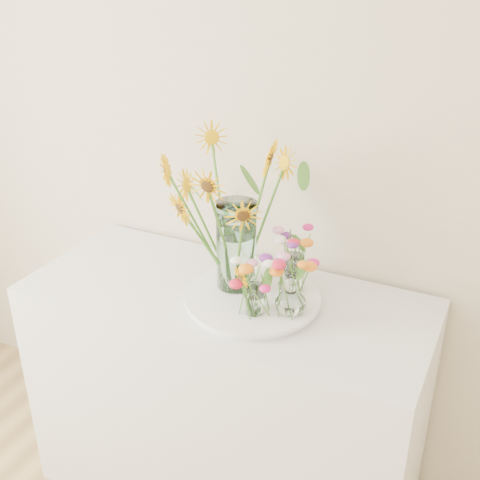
{
  "coord_description": "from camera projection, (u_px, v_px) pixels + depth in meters",
  "views": [
    {
      "loc": [
        0.76,
        0.36,
        1.96
      ],
      "look_at": [
        0.01,
        1.9,
        1.13
      ],
      "focal_mm": 45.0,
      "sensor_mm": 36.0,
      "label": 1
    }
  ],
  "objects": [
    {
      "name": "wildflower_posy_a",
      "position": [
        255.0,
        287.0,
        1.86
      ],
      "size": [
        0.2,
        0.2,
        0.19
      ],
      "primitive_type": null,
      "color": "orange",
      "rests_on": "tray"
    },
    {
      "name": "sunflower_bouquet",
      "position": [
        236.0,
        210.0,
        1.93
      ],
      "size": [
        0.92,
        0.92,
        0.56
      ],
      "primitive_type": null,
      "rotation": [
        0.0,
        0.0,
        0.4
      ],
      "color": "#EEAE05",
      "rests_on": "tray"
    },
    {
      "name": "mason_jar",
      "position": [
        236.0,
        246.0,
        1.99
      ],
      "size": [
        0.17,
        0.17,
        0.31
      ],
      "primitive_type": "cylinder",
      "rotation": [
        0.0,
        0.0,
        0.4
      ],
      "color": "#C0F0E7",
      "rests_on": "tray"
    },
    {
      "name": "tray",
      "position": [
        253.0,
        301.0,
        1.99
      ],
      "size": [
        0.42,
        0.42,
        0.02
      ],
      "primitive_type": "cylinder",
      "color": "white",
      "rests_on": "counter"
    },
    {
      "name": "counter",
      "position": [
        226.0,
        397.0,
        2.25
      ],
      "size": [
        1.4,
        0.6,
        0.9
      ],
      "primitive_type": "cube",
      "color": "white",
      "rests_on": "ground_plane"
    },
    {
      "name": "wildflower_posy_b",
      "position": [
        291.0,
        282.0,
        1.85
      ],
      "size": [
        0.21,
        0.21,
        0.23
      ],
      "primitive_type": null,
      "color": "orange",
      "rests_on": "tray"
    },
    {
      "name": "wildflower_posy_c",
      "position": [
        293.0,
        261.0,
        1.98
      ],
      "size": [
        0.21,
        0.21,
        0.22
      ],
      "primitive_type": null,
      "color": "orange",
      "rests_on": "tray"
    },
    {
      "name": "small_vase_b",
      "position": [
        291.0,
        294.0,
        1.87
      ],
      "size": [
        0.13,
        0.13,
        0.14
      ],
      "primitive_type": null,
      "rotation": [
        0.0,
        0.0,
        -0.43
      ],
      "color": "white",
      "rests_on": "tray"
    },
    {
      "name": "small_vase_c",
      "position": [
        293.0,
        273.0,
        2.0
      ],
      "size": [
        0.1,
        0.1,
        0.13
      ],
      "primitive_type": "cylinder",
      "rotation": [
        0.0,
        0.0,
        0.42
      ],
      "color": "white",
      "rests_on": "tray"
    },
    {
      "name": "small_vase_a",
      "position": [
        255.0,
        300.0,
        1.88
      ],
      "size": [
        0.07,
        0.07,
        0.1
      ],
      "primitive_type": "cylinder",
      "rotation": [
        0.0,
        0.0,
        0.18
      ],
      "color": "white",
      "rests_on": "tray"
    }
  ]
}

